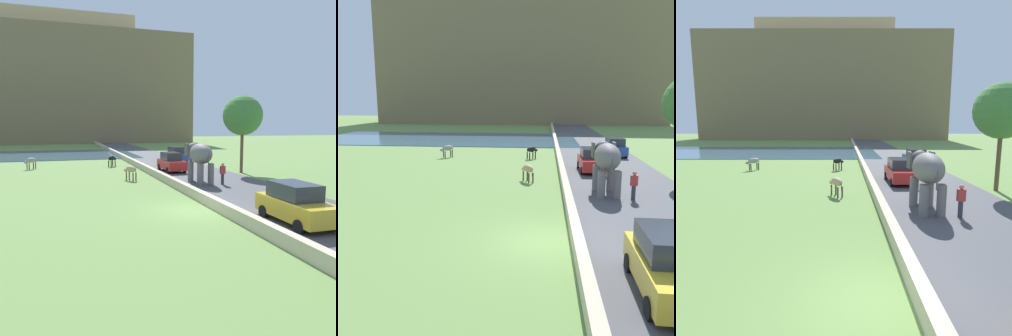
% 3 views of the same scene
% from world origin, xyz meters
% --- Properties ---
extents(ground_plane, '(220.00, 220.00, 0.00)m').
position_xyz_m(ground_plane, '(0.00, 0.00, 0.00)').
color(ground_plane, '#6B8E47').
extents(road_surface, '(7.00, 120.00, 0.06)m').
position_xyz_m(road_surface, '(5.00, 20.00, 0.03)').
color(road_surface, '#4C4C51').
rests_on(road_surface, ground).
extents(barrier_wall, '(0.40, 110.00, 0.58)m').
position_xyz_m(barrier_wall, '(1.20, 18.00, 0.29)').
color(barrier_wall, beige).
rests_on(barrier_wall, ground).
extents(lake, '(36.00, 18.00, 0.08)m').
position_xyz_m(lake, '(-14.00, 36.93, 0.04)').
color(lake, '#426B84').
rests_on(lake, ground).
extents(hill_distant, '(64.00, 28.00, 26.97)m').
position_xyz_m(hill_distant, '(-6.00, 81.10, 13.49)').
color(hill_distant, '#7F6B4C').
rests_on(hill_distant, ground).
extents(elephant, '(1.48, 3.48, 2.99)m').
position_xyz_m(elephant, '(3.42, 7.56, 2.04)').
color(elephant, slate).
rests_on(elephant, ground).
extents(person_beside_elephant, '(0.36, 0.22, 1.63)m').
position_xyz_m(person_beside_elephant, '(4.72, 6.31, 0.87)').
color(person_beside_elephant, '#33333D').
rests_on(person_beside_elephant, ground).
extents(car_yellow, '(1.85, 4.03, 1.80)m').
position_xyz_m(car_yellow, '(3.43, -3.52, 0.90)').
color(car_yellow, gold).
rests_on(car_yellow, ground).
extents(car_red, '(1.83, 4.02, 1.80)m').
position_xyz_m(car_red, '(3.42, 14.39, 0.90)').
color(car_red, red).
rests_on(car_red, ground).
extents(car_blue, '(1.94, 4.07, 1.80)m').
position_xyz_m(car_blue, '(6.58, 22.50, 0.90)').
color(car_blue, '#2D4CA8').
rests_on(car_blue, ground).
extents(cow_black, '(1.15, 1.27, 1.15)m').
position_xyz_m(cow_black, '(-1.27, 20.13, 0.84)').
color(cow_black, black).
rests_on(cow_black, ground).
extents(cow_grey, '(1.22, 1.21, 1.15)m').
position_xyz_m(cow_grey, '(-9.24, 20.14, 0.84)').
color(cow_grey, gray).
rests_on(cow_grey, ground).
extents(cow_tan, '(1.01, 1.36, 1.15)m').
position_xyz_m(cow_tan, '(-1.17, 10.52, 0.84)').
color(cow_tan, tan).
rests_on(cow_tan, ground).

